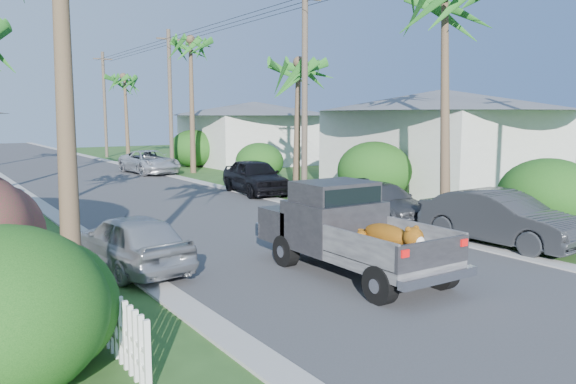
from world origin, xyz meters
TOP-DOWN VIEW (x-y plane):
  - ground at (0.00, 0.00)m, footprint 120.00×120.00m
  - road at (0.00, 25.00)m, footprint 8.00×100.00m
  - curb_left at (-4.30, 25.00)m, footprint 0.60×100.00m
  - curb_right at (4.30, 25.00)m, footprint 0.60×100.00m
  - pickup_truck at (-0.27, 3.17)m, footprint 1.98×5.12m
  - parked_car_rn at (5.00, 2.77)m, footprint 1.82×4.62m
  - parked_car_rm at (4.86, 7.33)m, footprint 2.29×4.52m
  - parked_car_rf at (4.59, 15.49)m, footprint 2.49×4.86m
  - parked_car_rd at (3.73, 27.03)m, footprint 2.63×5.24m
  - parked_car_ln at (-4.31, 5.91)m, footprint 2.06×4.10m
  - palm_r_b at (6.60, 15.00)m, footprint 4.40×4.40m
  - palm_r_c at (6.20, 26.00)m, footprint 4.40×4.40m
  - palm_r_d at (6.50, 40.00)m, footprint 4.40×4.40m
  - shrub_l_a at (-7.50, 1.00)m, footprint 2.60×2.86m
  - shrub_r_a at (7.60, 3.00)m, footprint 2.80×3.08m
  - shrub_r_b at (7.80, 11.00)m, footprint 3.00×3.30m
  - shrub_r_c at (7.50, 20.00)m, footprint 2.60×2.86m
  - shrub_r_d at (8.00, 30.00)m, footprint 3.20×3.52m
  - picket_fence at (-6.00, 5.50)m, footprint 0.10×11.00m
  - house_right_near at (13.00, 12.00)m, footprint 8.00×9.00m
  - house_right_far at (13.00, 30.00)m, footprint 9.00×8.00m
  - utility_pole_b at (5.60, 13.00)m, footprint 1.60×0.26m
  - utility_pole_c at (5.60, 28.00)m, footprint 1.60×0.26m
  - utility_pole_d at (5.60, 43.00)m, footprint 1.60×0.26m

SIDE VIEW (x-z plane):
  - ground at x=0.00m, z-range 0.00..0.00m
  - road at x=0.00m, z-range 0.00..0.02m
  - curb_left at x=-4.30m, z-range 0.00..0.06m
  - curb_right at x=4.30m, z-range 0.00..0.06m
  - picket_fence at x=-6.00m, z-range 0.00..1.00m
  - parked_car_rm at x=4.86m, z-range 0.00..1.26m
  - parked_car_ln at x=-4.31m, z-range 0.00..1.34m
  - parked_car_rd at x=3.73m, z-range 0.00..1.42m
  - parked_car_rn at x=5.00m, z-range 0.00..1.50m
  - parked_car_rf at x=4.59m, z-range 0.00..1.58m
  - pickup_truck at x=-0.27m, z-range -0.02..2.04m
  - shrub_r_c at x=7.50m, z-range 0.00..2.10m
  - shrub_l_a at x=-7.50m, z-range 0.00..2.20m
  - shrub_r_a at x=7.60m, z-range 0.00..2.30m
  - shrub_r_b at x=7.80m, z-range 0.00..2.50m
  - shrub_r_d at x=8.00m, z-range 0.00..2.60m
  - house_right_far at x=13.00m, z-range -0.18..4.42m
  - house_right_near at x=13.00m, z-range -0.18..4.62m
  - utility_pole_b at x=5.60m, z-range 0.10..9.10m
  - utility_pole_c at x=5.60m, z-range 0.10..9.10m
  - utility_pole_d at x=5.60m, z-range 0.10..9.10m
  - palm_r_b at x=6.60m, z-range 2.35..9.55m
  - palm_r_d at x=6.50m, z-range 2.73..10.74m
  - palm_r_c at x=6.20m, z-range 3.41..12.81m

